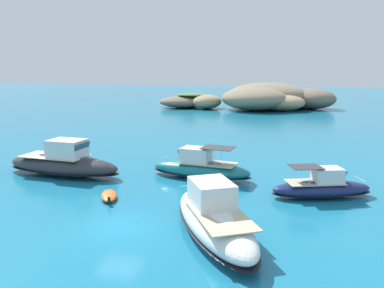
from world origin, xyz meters
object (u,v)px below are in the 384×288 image
object	(u,v)px
islet_large	(272,97)
motorboat_white	(214,218)
motorboat_charcoal	(63,163)
islet_small	(191,101)
dinghy_tender	(109,196)
motorboat_teal	(200,168)
motorboat_navy	(322,187)

from	to	relation	value
islet_large	motorboat_white	world-z (taller)	islet_large
motorboat_charcoal	islet_small	bearing A→B (deg)	96.15
islet_large	islet_small	size ratio (longest dim) A/B	1.84
motorboat_white	motorboat_charcoal	world-z (taller)	motorboat_charcoal
dinghy_tender	motorboat_teal	bearing A→B (deg)	55.28
islet_large	motorboat_navy	world-z (taller)	islet_large
islet_large	islet_small	xyz separation A→B (m)	(-19.13, -3.41, -1.12)
islet_large	islet_small	world-z (taller)	islet_large
dinghy_tender	motorboat_charcoal	bearing A→B (deg)	146.82
islet_large	dinghy_tender	world-z (taller)	islet_large
islet_small	motorboat_charcoal	distance (m)	62.01
motorboat_white	islet_large	bearing A→B (deg)	92.13
motorboat_teal	islet_small	bearing A→B (deg)	107.13
motorboat_teal	motorboat_charcoal	bearing A→B (deg)	-167.61
motorboat_white	motorboat_charcoal	bearing A→B (deg)	151.83
islet_large	dinghy_tender	distance (m)	69.76
islet_small	dinghy_tender	bearing A→B (deg)	-78.54
islet_small	motorboat_teal	world-z (taller)	islet_small
islet_small	motorboat_navy	xyz separation A→B (m)	(27.85, -61.45, -0.83)
islet_large	motorboat_navy	distance (m)	65.47
islet_small	motorboat_white	world-z (taller)	islet_small
islet_large	motorboat_white	size ratio (longest dim) A/B	3.08
motorboat_charcoal	motorboat_teal	bearing A→B (deg)	12.39
motorboat_white	dinghy_tender	size ratio (longest dim) A/B	3.60
islet_small	motorboat_charcoal	size ratio (longest dim) A/B	1.56
motorboat_teal	motorboat_navy	bearing A→B (deg)	-13.65
motorboat_teal	motorboat_white	bearing A→B (deg)	-71.17
motorboat_charcoal	motorboat_navy	bearing A→B (deg)	0.54
motorboat_teal	motorboat_charcoal	distance (m)	11.84
motorboat_teal	motorboat_white	xyz separation A→B (m)	(3.64, -10.69, 0.12)
motorboat_navy	motorboat_white	bearing A→B (deg)	-125.68
motorboat_teal	motorboat_navy	size ratio (longest dim) A/B	1.18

